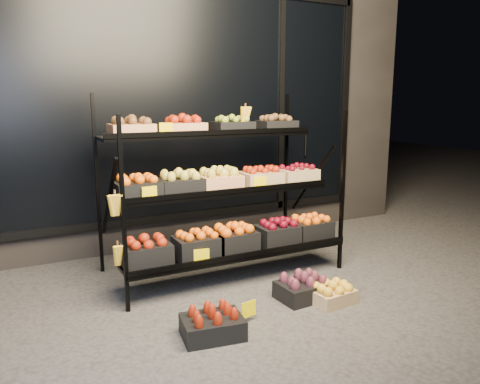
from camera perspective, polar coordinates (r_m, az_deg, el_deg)
ground at (r=4.00m, az=1.93°, el=-12.41°), size 24.00×24.00×0.00m
building at (r=6.05m, az=-10.30°, el=12.42°), size 6.00×2.08×3.50m
display_rack at (r=4.27m, az=-2.04°, el=0.20°), size 2.18×1.02×1.66m
tag_floor_a at (r=3.53m, az=1.03°, el=-14.68°), size 0.13×0.01×0.12m
floor_crate_midleft at (r=3.32m, az=-3.38°, el=-15.71°), size 0.45×0.36×0.21m
floor_crate_midright at (r=3.88m, az=11.21°, el=-12.02°), size 0.35×0.27×0.18m
floor_crate_right at (r=3.92m, az=7.73°, el=-11.44°), size 0.43×0.32×0.21m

